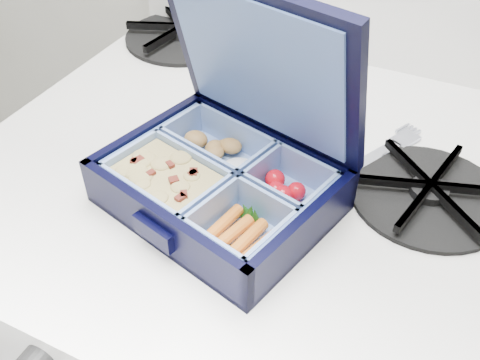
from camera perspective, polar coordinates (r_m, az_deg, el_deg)
The scene contains 5 objects.
stove at distance 0.96m, azimuth 1.25°, elevation -18.39°, with size 0.60×0.60×0.90m, color white, non-canonical shape.
bento_box at distance 0.53m, azimuth -2.25°, elevation -0.59°, with size 0.21×0.17×0.05m, color black, non-canonical shape.
burner_grate at distance 0.58m, azimuth 19.56°, elevation -0.90°, with size 0.16×0.16×0.02m, color black.
burner_grate_rear at distance 0.84m, azimuth -5.98°, elevation 15.41°, with size 0.18×0.18×0.02m, color black.
fork at distance 0.59m, azimuth 11.58°, elevation 0.95°, with size 0.03×0.20×0.01m, color #9CA1B6, non-canonical shape.
Camera 1 is at (0.19, 1.24, 1.28)m, focal length 40.00 mm.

